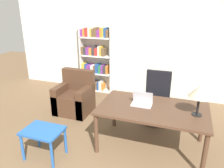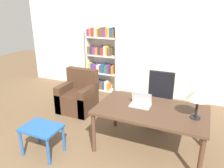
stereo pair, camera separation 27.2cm
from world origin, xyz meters
The scene contains 8 objects.
wall_back centered at (0.00, 4.53, 1.35)m, with size 8.00×0.06×2.70m.
desk centered at (0.48, 2.17, 0.67)m, with size 1.77×1.03×0.75m.
laptop centered at (0.29, 2.23, 0.79)m, with size 0.34×0.21×0.22m.
table_lamp centered at (1.16, 2.14, 1.13)m, with size 0.34×0.34×0.48m.
office_chair centered at (0.41, 3.15, 0.49)m, with size 0.54×0.54×1.06m.
side_table_blue centered at (-1.08, 1.33, 0.41)m, with size 0.61×0.46×0.50m.
armchair centered at (-1.40, 2.93, 0.32)m, with size 0.76×0.69×0.95m.
bookshelf centered at (-1.48, 4.34, 0.91)m, with size 0.93×0.28×1.99m.
Camera 2 is at (1.18, -0.99, 2.33)m, focal length 35.00 mm.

